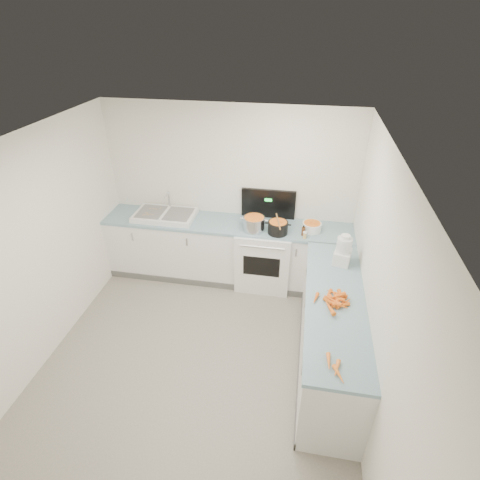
% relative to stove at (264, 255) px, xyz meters
% --- Properties ---
extents(floor, '(3.50, 4.00, 0.00)m').
position_rel_stove_xyz_m(floor, '(-0.55, -1.69, -0.47)').
color(floor, gray).
rests_on(floor, ground).
extents(ceiling, '(3.50, 4.00, 0.00)m').
position_rel_stove_xyz_m(ceiling, '(-0.55, -1.69, 2.03)').
color(ceiling, white).
rests_on(ceiling, ground).
extents(wall_back, '(3.50, 0.00, 2.50)m').
position_rel_stove_xyz_m(wall_back, '(-0.55, 0.31, 0.78)').
color(wall_back, white).
rests_on(wall_back, ground).
extents(wall_left, '(0.00, 4.00, 2.50)m').
position_rel_stove_xyz_m(wall_left, '(-2.30, -1.69, 0.78)').
color(wall_left, white).
rests_on(wall_left, ground).
extents(wall_right, '(0.00, 4.00, 2.50)m').
position_rel_stove_xyz_m(wall_right, '(1.20, -1.69, 0.78)').
color(wall_right, white).
rests_on(wall_right, ground).
extents(counter_back, '(3.50, 0.62, 0.94)m').
position_rel_stove_xyz_m(counter_back, '(-0.55, 0.01, -0.00)').
color(counter_back, white).
rests_on(counter_back, ground).
extents(counter_right, '(0.62, 2.20, 0.94)m').
position_rel_stove_xyz_m(counter_right, '(0.90, -1.39, -0.00)').
color(counter_right, white).
rests_on(counter_right, ground).
extents(stove, '(0.76, 0.65, 1.36)m').
position_rel_stove_xyz_m(stove, '(0.00, 0.00, 0.00)').
color(stove, white).
rests_on(stove, ground).
extents(sink, '(0.86, 0.52, 0.31)m').
position_rel_stove_xyz_m(sink, '(-1.45, 0.02, 0.50)').
color(sink, white).
rests_on(sink, counter_back).
extents(steel_pot, '(0.31, 0.31, 0.22)m').
position_rel_stove_xyz_m(steel_pot, '(-0.14, -0.12, 0.55)').
color(steel_pot, silver).
rests_on(steel_pot, stove).
extents(black_pot, '(0.30, 0.30, 0.19)m').
position_rel_stove_xyz_m(black_pot, '(0.18, -0.15, 0.54)').
color(black_pot, black).
rests_on(black_pot, stove).
extents(wooden_spoon, '(0.11, 0.42, 0.02)m').
position_rel_stove_xyz_m(wooden_spoon, '(0.18, -0.15, 0.64)').
color(wooden_spoon, '#AD7A47').
rests_on(wooden_spoon, black_pot).
extents(mixing_bowl, '(0.29, 0.29, 0.12)m').
position_rel_stove_xyz_m(mixing_bowl, '(0.62, -0.00, 0.52)').
color(mixing_bowl, white).
rests_on(mixing_bowl, counter_back).
extents(extract_bottle, '(0.05, 0.05, 0.12)m').
position_rel_stove_xyz_m(extract_bottle, '(0.52, -0.14, 0.53)').
color(extract_bottle, '#593319').
rests_on(extract_bottle, counter_back).
extents(spice_jar, '(0.05, 0.05, 0.08)m').
position_rel_stove_xyz_m(spice_jar, '(0.54, -0.22, 0.51)').
color(spice_jar, '#E5B266').
rests_on(spice_jar, counter_back).
extents(food_processor, '(0.23, 0.26, 0.38)m').
position_rel_stove_xyz_m(food_processor, '(0.98, -0.70, 0.63)').
color(food_processor, white).
rests_on(food_processor, counter_right).
extents(carrot_pile, '(0.40, 0.42, 0.09)m').
position_rel_stove_xyz_m(carrot_pile, '(0.88, -1.44, 0.50)').
color(carrot_pile, orange).
rests_on(carrot_pile, counter_right).
extents(peeled_carrots, '(0.15, 0.29, 0.04)m').
position_rel_stove_xyz_m(peeled_carrots, '(0.85, -2.29, 0.49)').
color(peeled_carrots, orange).
rests_on(peeled_carrots, counter_right).
extents(peelings, '(0.20, 0.28, 0.01)m').
position_rel_stove_xyz_m(peelings, '(-1.66, 0.00, 0.54)').
color(peelings, tan).
rests_on(peelings, sink).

